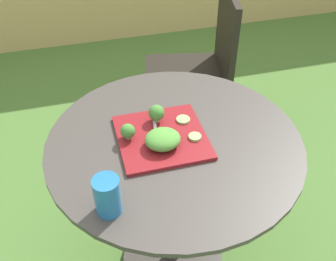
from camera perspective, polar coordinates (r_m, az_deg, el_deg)
name	(u,v)px	position (r m, az deg, el deg)	size (l,w,h in m)	color
ground_plane	(173,260)	(1.88, 0.68, -18.19)	(12.00, 12.00, 0.00)	#4C7533
patio_table	(174,194)	(1.51, 0.81, -9.22)	(0.86, 0.86, 0.73)	#423D38
patio_chair	(203,61)	(2.14, 5.15, 10.02)	(0.52, 0.52, 0.90)	black
salad_plate	(162,137)	(1.32, -0.92, -0.98)	(0.29, 0.29, 0.01)	maroon
drinking_glass	(108,197)	(1.09, -8.73, -9.56)	(0.07, 0.07, 0.12)	#236BA8
fork	(155,127)	(1.34, -1.89, 0.54)	(0.04, 0.15, 0.00)	silver
lettuce_mound	(163,139)	(1.26, -0.77, -1.27)	(0.12, 0.10, 0.05)	#519338
broccoli_floret_0	(156,113)	(1.35, -1.69, 2.57)	(0.06, 0.06, 0.06)	#99B770
broccoli_floret_1	(128,131)	(1.29, -5.85, -0.10)	(0.05, 0.05, 0.06)	#99B770
cucumber_slice_0	(195,137)	(1.30, 3.92, -0.91)	(0.04, 0.04, 0.01)	#8EB766
cucumber_slice_1	(183,120)	(1.37, 2.21, 1.60)	(0.05, 0.05, 0.01)	#8EB766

